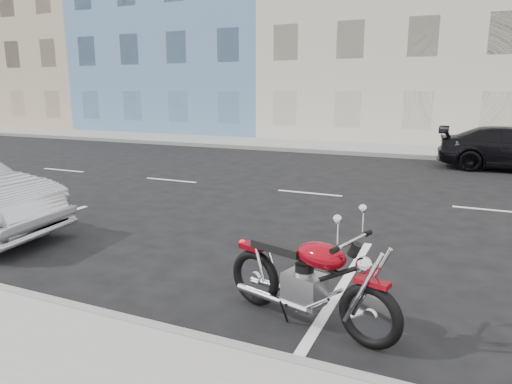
% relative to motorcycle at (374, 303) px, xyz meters
% --- Properties ---
extents(ground, '(120.00, 120.00, 0.00)m').
position_rel_motorcycle_xyz_m(ground, '(-0.59, 6.30, -0.48)').
color(ground, black).
rests_on(ground, ground).
extents(sidewalk_far, '(80.00, 3.40, 0.15)m').
position_rel_motorcycle_xyz_m(sidewalk_far, '(-5.59, 15.00, -0.40)').
color(sidewalk_far, gray).
rests_on(sidewalk_far, ground).
extents(curb_far, '(80.00, 0.12, 0.16)m').
position_rel_motorcycle_xyz_m(curb_far, '(-5.59, 13.30, -0.40)').
color(curb_far, gray).
rests_on(curb_far, ground).
extents(bldg_far_west, '(12.00, 12.00, 12.00)m').
position_rel_motorcycle_xyz_m(bldg_far_west, '(-26.59, 22.60, 5.52)').
color(bldg_far_west, tan).
rests_on(bldg_far_west, ground).
extents(bldg_blue, '(12.00, 12.00, 13.00)m').
position_rel_motorcycle_xyz_m(bldg_blue, '(-14.59, 22.60, 6.02)').
color(bldg_blue, '#597DA4').
rests_on(bldg_blue, ground).
extents(bldg_cream, '(12.00, 12.00, 11.50)m').
position_rel_motorcycle_xyz_m(bldg_cream, '(-2.59, 22.60, 5.27)').
color(bldg_cream, beige).
rests_on(bldg_cream, ground).
extents(motorcycle, '(2.04, 0.87, 1.05)m').
position_rel_motorcycle_xyz_m(motorcycle, '(0.00, 0.00, 0.00)').
color(motorcycle, black).
rests_on(motorcycle, ground).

